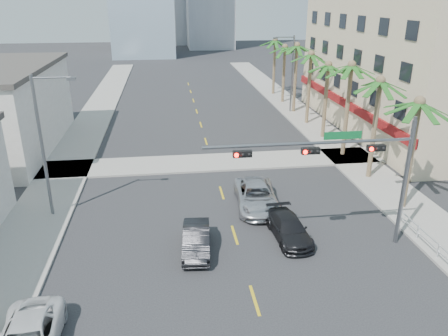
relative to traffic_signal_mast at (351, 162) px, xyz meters
name	(u,v)px	position (x,y,z in m)	size (l,w,h in m)	color
sidewalk_right	(358,164)	(6.22, 12.05, -4.99)	(4.00, 120.00, 0.15)	gray
sidewalk_left	(60,179)	(-17.78, 12.05, -4.99)	(4.00, 120.00, 0.15)	gray
sidewalk_cross	(213,162)	(-5.78, 14.05, -4.99)	(80.00, 4.00, 0.15)	gray
building_right	(419,56)	(16.21, 22.05, 2.43)	(15.25, 28.00, 15.00)	beige
traffic_signal_mast	(351,162)	(0.00, 0.00, 0.00)	(11.12, 0.54, 7.20)	slate
palm_tree_0	(419,103)	(5.82, 4.05, 2.02)	(4.80, 4.80, 7.80)	brown
palm_tree_1	(380,82)	(5.82, 9.25, 2.37)	(4.80, 4.80, 8.16)	brown
palm_tree_2	(352,66)	(5.82, 14.45, 2.72)	(4.80, 4.80, 8.52)	brown
palm_tree_3	(329,66)	(5.82, 19.65, 2.02)	(4.80, 4.80, 7.80)	brown
palm_tree_4	(311,55)	(5.82, 24.85, 2.37)	(4.80, 4.80, 8.16)	brown
palm_tree_5	(297,46)	(5.82, 30.05, 2.72)	(4.80, 4.80, 8.52)	brown
palm_tree_6	(285,48)	(5.82, 35.25, 2.02)	(4.80, 4.80, 7.80)	brown
palm_tree_7	(275,41)	(5.82, 40.45, 2.37)	(4.80, 4.80, 8.16)	brown
streetlight_left	(45,140)	(-16.78, 6.05, 0.00)	(2.55, 0.25, 9.00)	slate
streetlight_right	(291,70)	(5.21, 30.05, 0.00)	(2.55, 0.25, 9.00)	slate
guardrail	(438,249)	(4.52, -1.95, -4.39)	(0.08, 8.08, 1.00)	silver
car_lane_left	(196,240)	(-8.14, 0.63, -4.37)	(1.46, 4.19, 1.38)	black
car_lane_center	(256,196)	(-3.78, 5.49, -4.28)	(2.61, 5.66, 1.57)	silver
car_lane_right	(289,228)	(-2.74, 1.26, -4.41)	(1.82, 4.48, 1.30)	black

